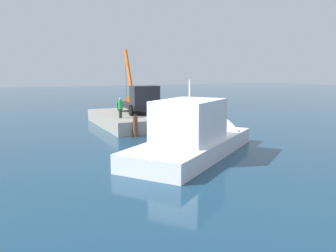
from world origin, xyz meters
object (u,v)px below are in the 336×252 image
object	(u,v)px
dock_worker	(120,108)
crane_truck	(140,99)
salvaged_car	(177,128)
moored_yacht	(204,141)

from	to	relation	value
dock_worker	crane_truck	bearing A→B (deg)	131.69
crane_truck	dock_worker	world-z (taller)	crane_truck
salvaged_car	moored_yacht	distance (m)	5.32
dock_worker	moored_yacht	bearing A→B (deg)	17.92
crane_truck	moored_yacht	size ratio (longest dim) A/B	0.74
crane_truck	dock_worker	distance (m)	3.65
salvaged_car	moored_yacht	world-z (taller)	moored_yacht
dock_worker	moored_yacht	size ratio (longest dim) A/B	0.13
salvaged_car	moored_yacht	size ratio (longest dim) A/B	0.30
crane_truck	dock_worker	size ratio (longest dim) A/B	5.52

